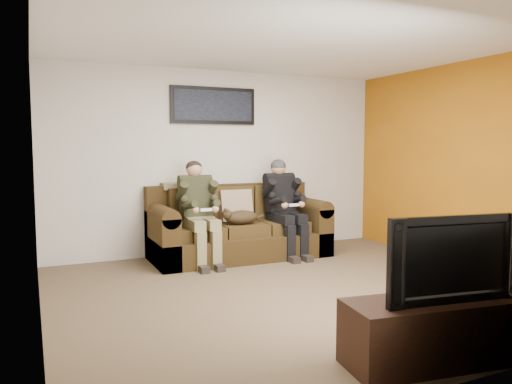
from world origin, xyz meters
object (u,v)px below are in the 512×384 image
sofa (237,229)px  tv_stand (444,330)px  framed_poster (213,106)px  person_left (199,205)px  cat (240,217)px  person_right (284,201)px  television (447,256)px

sofa → tv_stand: bearing=-89.4°
sofa → framed_poster: 1.78m
person_left → tv_stand: bearing=-79.6°
person_left → cat: size_ratio=2.03×
cat → framed_poster: size_ratio=0.53×
framed_poster → tv_stand: framed_poster is taller
framed_poster → cat: bearing=-76.4°
person_right → framed_poster: bearing=144.7°
person_left → person_right: size_ratio=0.99×
sofa → tv_stand: 3.79m
person_left → television: bearing=-79.6°
person_left → framed_poster: bearing=54.1°
tv_stand → television: bearing=0.0°
sofa → cat: sofa is taller
cat → framed_poster: 1.64m
tv_stand → sofa: bearing=98.3°
cat → framed_poster: (-0.15, 0.61, 1.52)m
cat → tv_stand: size_ratio=0.45×
sofa → television: size_ratio=2.28×
sofa → tv_stand: (0.04, -3.79, -0.14)m
person_left → framed_poster: 1.52m
person_left → framed_poster: size_ratio=1.07×
person_left → television: person_left is taller
framed_poster → sofa: bearing=-62.2°
person_right → sofa: bearing=162.0°
sofa → cat: 0.32m
person_right → tv_stand: 3.67m
cat → tv_stand: cat is taller
sofa → person_left: size_ratio=1.80×
sofa → person_left: person_left is taller
television → framed_poster: bearing=101.0°
framed_poster → tv_stand: bearing=-86.7°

